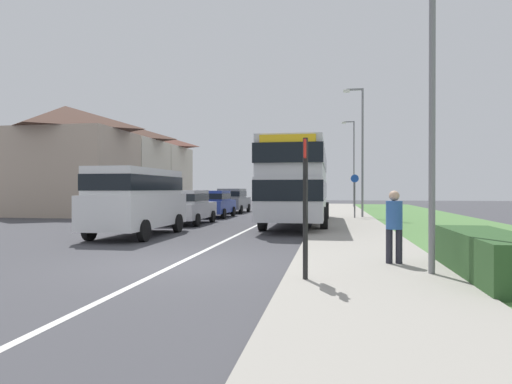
{
  "coord_description": "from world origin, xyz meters",
  "views": [
    {
      "loc": [
        3.45,
        -9.49,
        1.7
      ],
      "look_at": [
        0.77,
        6.3,
        1.6
      ],
      "focal_mm": 31.16,
      "sensor_mm": 36.0,
      "label": 1
    }
  ],
  "objects_px": {
    "parked_car_silver": "(187,206)",
    "parked_car_grey": "(233,200)",
    "parked_van_white": "(137,197)",
    "cycle_route_sign": "(355,194)",
    "parked_car_blue": "(214,203)",
    "street_lamp_far": "(353,158)",
    "street_lamp_mid": "(361,144)",
    "street_lamp_near": "(426,66)",
    "bus_stop_sign": "(305,198)",
    "double_decker_bus": "(298,180)",
    "pedestrian_at_stop": "(394,223)"
  },
  "relations": [
    {
      "from": "parked_car_grey",
      "to": "street_lamp_near",
      "type": "bearing_deg",
      "value": -68.8
    },
    {
      "from": "parked_car_grey",
      "to": "parked_car_silver",
      "type": "bearing_deg",
      "value": -89.24
    },
    {
      "from": "parked_van_white",
      "to": "parked_car_silver",
      "type": "height_order",
      "value": "parked_van_white"
    },
    {
      "from": "pedestrian_at_stop",
      "to": "bus_stop_sign",
      "type": "xyz_separation_m",
      "value": [
        -1.77,
        -1.96,
        0.56
      ]
    },
    {
      "from": "parked_car_blue",
      "to": "street_lamp_near",
      "type": "bearing_deg",
      "value": -63.07
    },
    {
      "from": "parked_car_grey",
      "to": "street_lamp_mid",
      "type": "bearing_deg",
      "value": -32.2
    },
    {
      "from": "parked_van_white",
      "to": "street_lamp_mid",
      "type": "height_order",
      "value": "street_lamp_mid"
    },
    {
      "from": "bus_stop_sign",
      "to": "street_lamp_far",
      "type": "height_order",
      "value": "street_lamp_far"
    },
    {
      "from": "parked_car_blue",
      "to": "bus_stop_sign",
      "type": "height_order",
      "value": "bus_stop_sign"
    },
    {
      "from": "parked_car_grey",
      "to": "street_lamp_mid",
      "type": "height_order",
      "value": "street_lamp_mid"
    },
    {
      "from": "parked_van_white",
      "to": "parked_car_blue",
      "type": "xyz_separation_m",
      "value": [
        -0.05,
        10.79,
        -0.54
      ]
    },
    {
      "from": "double_decker_bus",
      "to": "pedestrian_at_stop",
      "type": "xyz_separation_m",
      "value": [
        2.85,
        -11.16,
        -1.17
      ]
    },
    {
      "from": "parked_van_white",
      "to": "bus_stop_sign",
      "type": "height_order",
      "value": "bus_stop_sign"
    },
    {
      "from": "parked_car_grey",
      "to": "street_lamp_far",
      "type": "height_order",
      "value": "street_lamp_far"
    },
    {
      "from": "parked_car_silver",
      "to": "street_lamp_far",
      "type": "xyz_separation_m",
      "value": [
        8.85,
        20.63,
        3.6
      ]
    },
    {
      "from": "parked_car_silver",
      "to": "parked_car_grey",
      "type": "distance_m",
      "value": 10.78
    },
    {
      "from": "cycle_route_sign",
      "to": "double_decker_bus",
      "type": "bearing_deg",
      "value": -123.55
    },
    {
      "from": "cycle_route_sign",
      "to": "street_lamp_mid",
      "type": "relative_size",
      "value": 0.34
    },
    {
      "from": "parked_van_white",
      "to": "parked_car_blue",
      "type": "height_order",
      "value": "parked_van_white"
    },
    {
      "from": "parked_van_white",
      "to": "parked_car_silver",
      "type": "xyz_separation_m",
      "value": [
        0.01,
        5.55,
        -0.52
      ]
    },
    {
      "from": "cycle_route_sign",
      "to": "bus_stop_sign",
      "type": "bearing_deg",
      "value": -95.7
    },
    {
      "from": "parked_car_blue",
      "to": "street_lamp_far",
      "type": "height_order",
      "value": "street_lamp_far"
    },
    {
      "from": "cycle_route_sign",
      "to": "street_lamp_near",
      "type": "height_order",
      "value": "street_lamp_near"
    },
    {
      "from": "double_decker_bus",
      "to": "parked_van_white",
      "type": "xyz_separation_m",
      "value": [
        -5.39,
        -5.84,
        -0.71
      ]
    },
    {
      "from": "parked_van_white",
      "to": "street_lamp_mid",
      "type": "distance_m",
      "value": 14.11
    },
    {
      "from": "parked_car_blue",
      "to": "parked_car_silver",
      "type": "bearing_deg",
      "value": -89.4
    },
    {
      "from": "parked_car_blue",
      "to": "bus_stop_sign",
      "type": "xyz_separation_m",
      "value": [
        6.53,
        -18.08,
        0.65
      ]
    },
    {
      "from": "cycle_route_sign",
      "to": "street_lamp_near",
      "type": "distance_m",
      "value": 16.67
    },
    {
      "from": "parked_van_white",
      "to": "parked_car_grey",
      "type": "xyz_separation_m",
      "value": [
        -0.14,
        16.33,
        -0.48
      ]
    },
    {
      "from": "parked_car_silver",
      "to": "parked_car_grey",
      "type": "relative_size",
      "value": 0.94
    },
    {
      "from": "parked_van_white",
      "to": "street_lamp_near",
      "type": "bearing_deg",
      "value": -36.33
    },
    {
      "from": "parked_van_white",
      "to": "cycle_route_sign",
      "type": "xyz_separation_m",
      "value": [
        8.21,
        10.08,
        -0.0
      ]
    },
    {
      "from": "parked_car_blue",
      "to": "pedestrian_at_stop",
      "type": "distance_m",
      "value": 18.13
    },
    {
      "from": "parked_van_white",
      "to": "parked_car_silver",
      "type": "bearing_deg",
      "value": 89.95
    },
    {
      "from": "double_decker_bus",
      "to": "street_lamp_mid",
      "type": "relative_size",
      "value": 1.44
    },
    {
      "from": "parked_car_blue",
      "to": "bus_stop_sign",
      "type": "distance_m",
      "value": 19.23
    },
    {
      "from": "bus_stop_sign",
      "to": "street_lamp_mid",
      "type": "height_order",
      "value": "street_lamp_mid"
    },
    {
      "from": "bus_stop_sign",
      "to": "cycle_route_sign",
      "type": "relative_size",
      "value": 1.03
    },
    {
      "from": "parked_car_silver",
      "to": "parked_car_grey",
      "type": "bearing_deg",
      "value": 90.76
    },
    {
      "from": "parked_car_blue",
      "to": "parked_car_grey",
      "type": "distance_m",
      "value": 5.54
    },
    {
      "from": "pedestrian_at_stop",
      "to": "street_lamp_near",
      "type": "relative_size",
      "value": 0.24
    },
    {
      "from": "parked_car_silver",
      "to": "street_lamp_far",
      "type": "height_order",
      "value": "street_lamp_far"
    },
    {
      "from": "parked_car_blue",
      "to": "street_lamp_mid",
      "type": "bearing_deg",
      "value": 0.32
    },
    {
      "from": "cycle_route_sign",
      "to": "parked_van_white",
      "type": "bearing_deg",
      "value": -129.15
    },
    {
      "from": "parked_car_silver",
      "to": "street_lamp_far",
      "type": "distance_m",
      "value": 22.74
    },
    {
      "from": "parked_car_grey",
      "to": "bus_stop_sign",
      "type": "relative_size",
      "value": 1.77
    },
    {
      "from": "parked_car_grey",
      "to": "cycle_route_sign",
      "type": "bearing_deg",
      "value": -36.81
    },
    {
      "from": "parked_car_silver",
      "to": "parked_car_blue",
      "type": "bearing_deg",
      "value": 90.6
    },
    {
      "from": "street_lamp_far",
      "to": "cycle_route_sign",
      "type": "bearing_deg",
      "value": -92.31
    },
    {
      "from": "pedestrian_at_stop",
      "to": "parked_car_grey",
      "type": "bearing_deg",
      "value": 111.16
    }
  ]
}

